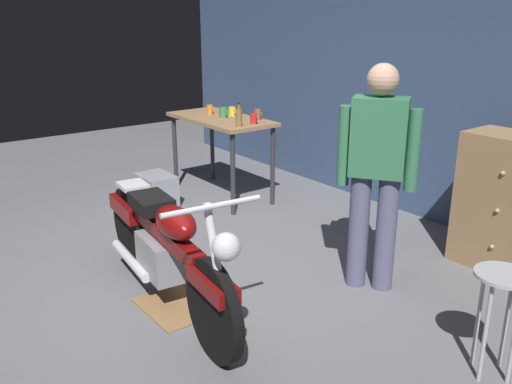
% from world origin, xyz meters
% --- Properties ---
extents(ground_plane, '(12.00, 12.00, 0.00)m').
position_xyz_m(ground_plane, '(0.00, 0.00, 0.00)').
color(ground_plane, slate).
extents(back_wall, '(8.00, 0.12, 3.10)m').
position_xyz_m(back_wall, '(0.00, 2.80, 1.55)').
color(back_wall, '#384C70').
rests_on(back_wall, ground_plane).
extents(workbench, '(1.30, 0.64, 0.90)m').
position_xyz_m(workbench, '(-1.68, 1.52, 0.79)').
color(workbench, '#99724C').
rests_on(workbench, ground_plane).
extents(motorcycle, '(2.18, 0.60, 1.00)m').
position_xyz_m(motorcycle, '(0.09, -0.16, 0.45)').
color(motorcycle, black).
rests_on(motorcycle, ground_plane).
extents(person_standing, '(0.49, 0.40, 1.67)m').
position_xyz_m(person_standing, '(0.79, 1.19, 0.93)').
color(person_standing, slate).
rests_on(person_standing, ground_plane).
extents(shop_stool, '(0.32, 0.32, 0.64)m').
position_xyz_m(shop_stool, '(1.94, 0.94, 0.50)').
color(shop_stool, '#B2B2B7').
rests_on(shop_stool, ground_plane).
extents(drip_tray, '(0.56, 0.40, 0.01)m').
position_xyz_m(drip_tray, '(0.18, -0.15, 0.01)').
color(drip_tray, olive).
rests_on(drip_tray, ground_plane).
extents(storage_bin, '(0.44, 0.32, 0.34)m').
position_xyz_m(storage_bin, '(-1.83, 0.77, 0.17)').
color(storage_bin, gray).
rests_on(storage_bin, ground_plane).
extents(mug_orange_travel, '(0.11, 0.07, 0.10)m').
position_xyz_m(mug_orange_travel, '(-1.91, 1.53, 0.95)').
color(mug_orange_travel, orange).
rests_on(mug_orange_travel, workbench).
extents(mug_green_speckled, '(0.12, 0.09, 0.11)m').
position_xyz_m(mug_green_speckled, '(-1.64, 1.53, 0.96)').
color(mug_green_speckled, '#3D7F4C').
rests_on(mug_green_speckled, workbench).
extents(mug_yellow_tall, '(0.12, 0.08, 0.10)m').
position_xyz_m(mug_yellow_tall, '(-1.68, 1.67, 0.95)').
color(mug_yellow_tall, yellow).
rests_on(mug_yellow_tall, workbench).
extents(mug_red_diner, '(0.11, 0.07, 0.10)m').
position_xyz_m(mug_red_diner, '(-1.17, 1.59, 0.95)').
color(mug_red_diner, red).
rests_on(mug_red_diner, workbench).
extents(mug_brown_stoneware, '(0.11, 0.07, 0.11)m').
position_xyz_m(mug_brown_stoneware, '(-1.32, 1.76, 0.96)').
color(mug_brown_stoneware, brown).
rests_on(mug_brown_stoneware, workbench).
extents(bottle, '(0.06, 0.06, 0.24)m').
position_xyz_m(bottle, '(-1.13, 1.37, 1.00)').
color(bottle, olive).
rests_on(bottle, workbench).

